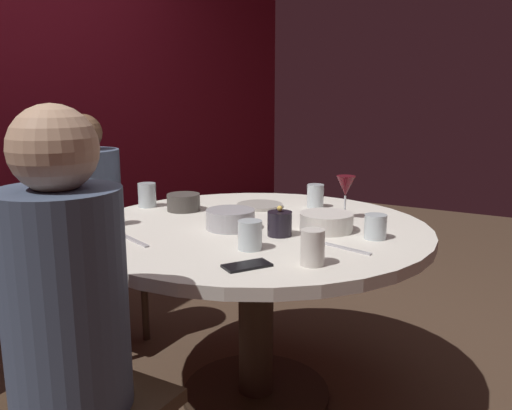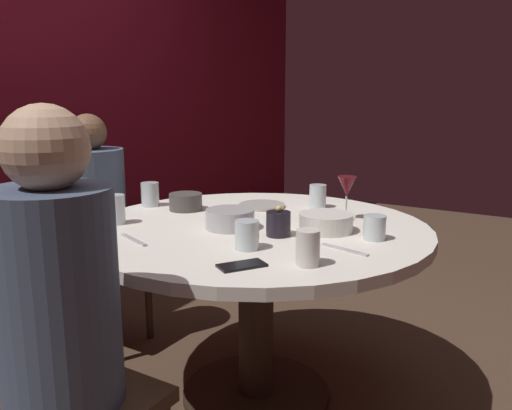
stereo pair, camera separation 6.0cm
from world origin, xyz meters
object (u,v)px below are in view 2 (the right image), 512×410
(bowl_salad_center, at_px, (326,222))
(cup_near_candle, at_px, (150,194))
(bowl_small_white, at_px, (186,202))
(dinner_plate, at_px, (262,205))
(cup_beside_wine, at_px, (318,196))
(cup_far_edge, at_px, (116,209))
(cup_center_front, at_px, (308,248))
(cell_phone, at_px, (242,265))
(wine_glass, at_px, (347,188))
(cup_by_right_diner, at_px, (375,228))
(cup_by_left_diner, at_px, (247,235))
(seated_diner_left, at_px, (58,299))
(candle_holder, at_px, (278,224))
(bowl_serving_large, at_px, (230,219))
(dining_table, at_px, (256,263))
(seated_diner_back, at_px, (93,206))

(bowl_salad_center, distance_m, cup_near_candle, 0.85)
(bowl_small_white, bearing_deg, bowl_salad_center, -90.98)
(dinner_plate, distance_m, cup_beside_wine, 0.25)
(bowl_small_white, relative_size, cup_far_edge, 1.24)
(cup_center_front, bearing_deg, cell_phone, 125.09)
(cell_phone, relative_size, cup_beside_wine, 1.36)
(wine_glass, height_order, dinner_plate, wine_glass)
(bowl_salad_center, distance_m, cup_by_right_diner, 0.19)
(cup_by_left_diner, bearing_deg, seated_diner_left, 167.58)
(cup_near_candle, height_order, cup_far_edge, cup_far_edge)
(candle_holder, xyz_separation_m, bowl_serving_large, (-0.00, 0.20, -0.01))
(bowl_small_white, height_order, cup_center_front, cup_center_front)
(cup_near_candle, bearing_deg, bowl_serving_large, -105.02)
(bowl_serving_large, bearing_deg, candle_holder, -88.80)
(cell_phone, distance_m, cup_beside_wine, 0.87)
(cup_beside_wine, bearing_deg, candle_holder, -171.01)
(cup_by_left_diner, bearing_deg, wine_glass, -12.34)
(wine_glass, height_order, cup_beside_wine, wine_glass)
(dining_table, height_order, cup_by_right_diner, cup_by_right_diner)
(candle_holder, height_order, bowl_salad_center, candle_holder)
(seated_diner_left, distance_m, cup_by_left_diner, 0.65)
(bowl_small_white, distance_m, cup_center_front, 0.88)
(cup_by_left_diner, bearing_deg, candle_holder, -1.99)
(candle_holder, xyz_separation_m, bowl_salad_center, (0.15, -0.12, -0.01))
(cup_near_candle, relative_size, cup_by_left_diner, 1.11)
(bowl_small_white, height_order, cup_beside_wine, cup_beside_wine)
(bowl_serving_large, xyz_separation_m, bowl_small_white, (0.16, 0.34, -0.00))
(cell_phone, distance_m, cup_far_edge, 0.72)
(dinner_plate, bearing_deg, cell_phone, -153.21)
(bowl_salad_center, xyz_separation_m, bowl_small_white, (0.01, 0.67, 0.00))
(cup_by_left_diner, height_order, cup_beside_wine, cup_beside_wine)
(seated_diner_back, bearing_deg, cup_beside_wine, 22.90)
(cup_center_front, bearing_deg, bowl_salad_center, 16.60)
(bowl_salad_center, relative_size, cup_by_right_diner, 2.30)
(bowl_serving_large, height_order, cup_near_candle, cup_near_candle)
(seated_diner_left, xyz_separation_m, wine_glass, (1.18, -0.26, 0.11))
(bowl_small_white, distance_m, cup_by_left_diner, 0.65)
(wine_glass, distance_m, bowl_small_white, 0.70)
(dining_table, bearing_deg, candle_holder, -120.37)
(candle_holder, distance_m, bowl_serving_large, 0.21)
(seated_diner_left, bearing_deg, dining_table, 0.00)
(bowl_small_white, xyz_separation_m, cup_beside_wine, (0.34, -0.47, 0.02))
(seated_diner_back, height_order, bowl_small_white, seated_diner_back)
(wine_glass, distance_m, cup_center_front, 0.61)
(bowl_serving_large, bearing_deg, seated_diner_left, -175.90)
(seated_diner_left, bearing_deg, dinner_plate, 7.08)
(candle_holder, relative_size, dinner_plate, 0.53)
(cup_center_front, distance_m, cup_far_edge, 0.86)
(bowl_salad_center, bearing_deg, seated_diner_back, 92.95)
(dining_table, xyz_separation_m, cup_far_edge, (-0.26, 0.48, 0.21))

